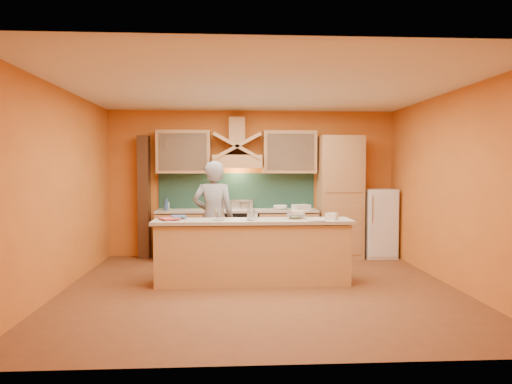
{
  "coord_description": "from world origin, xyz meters",
  "views": [
    {
      "loc": [
        -0.42,
        -6.33,
        1.7
      ],
      "look_at": [
        -0.02,
        0.9,
        1.32
      ],
      "focal_mm": 32.0,
      "sensor_mm": 36.0,
      "label": 1
    }
  ],
  "objects": [
    {
      "name": "island_top",
      "position": [
        -0.1,
        0.3,
        0.92
      ],
      "size": [
        2.9,
        0.62,
        0.05
      ],
      "primitive_type": "cube",
      "color": "beige",
      "rests_on": "island_body"
    },
    {
      "name": "trim_column_left",
      "position": [
        -2.05,
        2.35,
        1.15
      ],
      "size": [
        0.2,
        0.3,
        2.3
      ],
      "primitive_type": "cube",
      "color": "#472816",
      "rests_on": "floor"
    },
    {
      "name": "kitchen_scale",
      "position": [
        -0.09,
        0.4,
        0.99
      ],
      "size": [
        0.14,
        0.14,
        0.09
      ],
      "primitive_type": "cube",
      "rotation": [
        0.0,
        0.0,
        -0.37
      ],
      "color": "silver",
      "rests_on": "island_top"
    },
    {
      "name": "range_hood",
      "position": [
        -0.3,
        2.25,
        1.82
      ],
      "size": [
        0.92,
        0.5,
        0.24
      ],
      "primitive_type": "cube",
      "color": "tan",
      "rests_on": "wall_back"
    },
    {
      "name": "wall_back",
      "position": [
        0.0,
        2.5,
        1.4
      ],
      "size": [
        5.5,
        0.02,
        2.8
      ],
      "primitive_type": "cube",
      "color": "orange",
      "rests_on": "floor"
    },
    {
      "name": "pot_large",
      "position": [
        -0.53,
        2.25,
        0.98
      ],
      "size": [
        0.28,
        0.28,
        0.15
      ],
      "primitive_type": "cylinder",
      "rotation": [
        0.0,
        0.0,
        0.08
      ],
      "color": "silver",
      "rests_on": "stove"
    },
    {
      "name": "dish_rack",
      "position": [
        0.88,
        2.02,
        0.97
      ],
      "size": [
        0.35,
        0.32,
        0.1
      ],
      "primitive_type": "cube",
      "rotation": [
        0.0,
        0.0,
        0.38
      ],
      "color": "white",
      "rests_on": "counter_top"
    },
    {
      "name": "book_upper",
      "position": [
        -1.29,
        0.45,
        0.98
      ],
      "size": [
        0.27,
        0.33,
        0.02
      ],
      "primitive_type": "imported",
      "rotation": [
        0.0,
        0.0,
        0.24
      ],
      "color": "#425D91",
      "rests_on": "island_top"
    },
    {
      "name": "fridge",
      "position": [
        2.4,
        2.2,
        0.65
      ],
      "size": [
        0.58,
        0.6,
        1.3
      ],
      "primitive_type": "cube",
      "color": "white",
      "rests_on": "floor"
    },
    {
      "name": "hood_chimney",
      "position": [
        -0.3,
        2.35,
        2.4
      ],
      "size": [
        0.3,
        0.3,
        0.5
      ],
      "primitive_type": "cube",
      "color": "tan",
      "rests_on": "wall_back"
    },
    {
      "name": "ceiling",
      "position": [
        0.0,
        0.0,
        2.8
      ],
      "size": [
        5.5,
        5.0,
        0.01
      ],
      "primitive_type": "cube",
      "color": "white",
      "rests_on": "wall_back"
    },
    {
      "name": "wall_left",
      "position": [
        -2.75,
        0.0,
        1.4
      ],
      "size": [
        0.02,
        5.0,
        2.8
      ],
      "primitive_type": "cube",
      "color": "orange",
      "rests_on": "floor"
    },
    {
      "name": "jar_large",
      "position": [
        -0.59,
        0.21,
        1.03
      ],
      "size": [
        0.16,
        0.16,
        0.18
      ],
      "primitive_type": "cylinder",
      "rotation": [
        0.0,
        0.0,
        -0.09
      ],
      "color": "white",
      "rests_on": "island_top"
    },
    {
      "name": "bowl_back",
      "position": [
        0.51,
        2.15,
        0.96
      ],
      "size": [
        0.34,
        0.34,
        0.08
      ],
      "primitive_type": "imported",
      "rotation": [
        0.0,
        0.0,
        0.38
      ],
      "color": "white",
      "rests_on": "counter_top"
    },
    {
      "name": "pantry_column",
      "position": [
        1.65,
        2.2,
        1.15
      ],
      "size": [
        0.8,
        0.6,
        2.3
      ],
      "primitive_type": "cube",
      "color": "tan",
      "rests_on": "floor"
    },
    {
      "name": "base_cabinet_right",
      "position": [
        0.65,
        2.2,
        0.43
      ],
      "size": [
        1.1,
        0.6,
        0.86
      ],
      "primitive_type": "cube",
      "color": "tan",
      "rests_on": "floor"
    },
    {
      "name": "grocery_bag_b",
      "position": [
        1.05,
        0.21,
        0.99
      ],
      "size": [
        0.2,
        0.19,
        0.1
      ],
      "primitive_type": "cube",
      "rotation": [
        0.0,
        0.0,
        -0.59
      ],
      "color": "beige",
      "rests_on": "island_top"
    },
    {
      "name": "floor",
      "position": [
        0.0,
        0.0,
        0.0
      ],
      "size": [
        5.5,
        5.0,
        0.01
      ],
      "primitive_type": "cube",
      "color": "brown",
      "rests_on": "ground"
    },
    {
      "name": "base_cabinet_left",
      "position": [
        -1.25,
        2.2,
        0.43
      ],
      "size": [
        1.1,
        0.6,
        0.86
      ],
      "primitive_type": "cube",
      "color": "tan",
      "rests_on": "floor"
    },
    {
      "name": "grocery_bag_a",
      "position": [
        0.58,
        0.36,
        1.0
      ],
      "size": [
        0.21,
        0.18,
        0.12
      ],
      "primitive_type": "cube",
      "rotation": [
        0.0,
        0.0,
        -0.21
      ],
      "color": "beige",
      "rests_on": "island_top"
    },
    {
      "name": "person",
      "position": [
        -0.7,
        0.96,
        0.91
      ],
      "size": [
        0.66,
        0.44,
        1.81
      ],
      "primitive_type": "imported",
      "rotation": [
        0.0,
        0.0,
        3.15
      ],
      "color": "gray",
      "rests_on": "floor"
    },
    {
      "name": "stove",
      "position": [
        -0.3,
        2.2,
        0.45
      ],
      "size": [
        0.6,
        0.58,
        0.9
      ],
      "primitive_type": "cube",
      "color": "black",
      "rests_on": "floor"
    },
    {
      "name": "island_body",
      "position": [
        -0.1,
        0.3,
        0.44
      ],
      "size": [
        2.8,
        0.55,
        0.88
      ],
      "primitive_type": "cube",
      "color": "#DCAE70",
      "rests_on": "floor"
    },
    {
      "name": "pot_small",
      "position": [
        -0.16,
        2.36,
        0.97
      ],
      "size": [
        0.24,
        0.24,
        0.14
      ],
      "primitive_type": "cylinder",
      "rotation": [
        0.0,
        0.0,
        0.29
      ],
      "color": "#BBBCC3",
      "rests_on": "stove"
    },
    {
      "name": "upper_cabinet_left",
      "position": [
        -1.3,
        2.33,
        2.0
      ],
      "size": [
        1.0,
        0.35,
        0.8
      ],
      "primitive_type": "cube",
      "color": "tan",
      "rests_on": "wall_back"
    },
    {
      "name": "book_lower",
      "position": [
        -1.42,
        0.26,
        0.96
      ],
      "size": [
        0.37,
        0.41,
        0.03
      ],
      "primitive_type": "imported",
      "rotation": [
        0.0,
        0.0,
        0.48
      ],
      "color": "#C34A45",
      "rests_on": "island_top"
    },
    {
      "name": "wall_right",
      "position": [
        2.75,
        0.0,
        1.4
      ],
      "size": [
        0.02,
        5.0,
        2.8
      ],
      "primitive_type": "cube",
      "color": "orange",
      "rests_on": "floor"
    },
    {
      "name": "jar_small",
      "position": [
        -0.13,
        0.2,
        1.02
      ],
      "size": [
        0.13,
        0.13,
        0.15
      ],
      "primitive_type": "cylinder",
      "rotation": [
        0.0,
        0.0,
        -0.27
      ],
      "color": "white",
      "rests_on": "island_top"
    },
    {
      "name": "soap_bottle_a",
      "position": [
        -1.61,
        2.2,
        1.02
      ],
      "size": [
        0.1,
        0.1,
        0.21
      ],
      "primitive_type": "imported",
      "rotation": [
        0.0,
        0.0,
        0.04
      ],
      "color": "white",
      "rests_on": "counter_top"
    },
    {
      "name": "upper_cabinet_right",
      "position": [
        0.7,
        2.33,
        2.0
      ],
      "size": [
        1.0,
        0.35,
        0.8
      ],
      "primitive_type": "cube",
      "color": "tan",
      "rests_on": "wall_back"
    },
    {
      "name": "counter_top",
      "position": [
        -0.3,
        2.2,
        0.9
      ],
      "size": [
        3.0,
        0.62,
        0.04
      ],
      "primitive_type": "cube",
      "color": "beige",
      "rests_on": "base_cabinet_left"
    },
    {
      "name": "wall_front",
      "position": [
        0.0,
        -2.5,
        1.4
      ],
      "size": [
        5.5,
        0.02,
        2.8
      ],
      "primitive_type": "cube",
      "color": "orange",
      "rests_on": "floor"
    },
    {
      "name": "mixing_bowl",
      "position": [
        0.55,
        0.37,
        0.98
      ],
      "size": [
        0.29,
        0.29,
        0.07
      ],
      "primitive_type": "imported",
      "rotation": [
        0.0,
        0.0,
        0.05
      ],
      "color": "white",
      "rests_on": "island_top"
    },
    {
      "name": "soap_bottle_b",
      "position": [
        -1.6,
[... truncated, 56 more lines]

